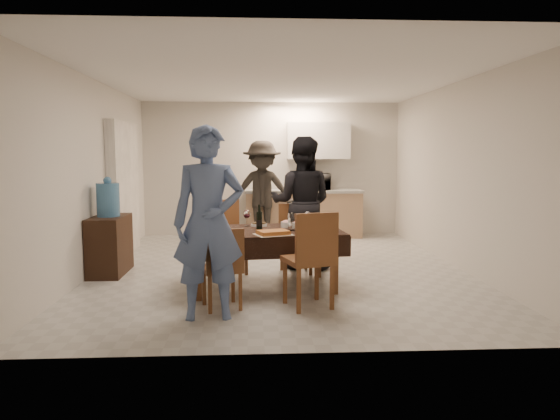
{
  "coord_description": "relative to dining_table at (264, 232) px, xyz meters",
  "views": [
    {
      "loc": [
        -0.36,
        -6.84,
        1.59
      ],
      "look_at": [
        -0.01,
        -0.3,
        0.86
      ],
      "focal_mm": 32.0,
      "sensor_mm": 36.0,
      "label": 1
    }
  ],
  "objects": [
    {
      "name": "floor",
      "position": [
        0.24,
        1.01,
        -0.67
      ],
      "size": [
        5.0,
        6.0,
        0.02
      ],
      "primitive_type": "cube",
      "color": "#B8B8B3",
      "rests_on": "ground"
    },
    {
      "name": "ceiling",
      "position": [
        0.24,
        1.01,
        1.93
      ],
      "size": [
        5.0,
        6.0,
        0.02
      ],
      "primitive_type": "cube",
      "color": "white",
      "rests_on": "wall_back"
    },
    {
      "name": "wall_back",
      "position": [
        0.24,
        4.01,
        0.63
      ],
      "size": [
        5.0,
        0.02,
        2.6
      ],
      "primitive_type": "cube",
      "color": "beige",
      "rests_on": "floor"
    },
    {
      "name": "wall_front",
      "position": [
        0.24,
        -1.99,
        0.63
      ],
      "size": [
        5.0,
        0.02,
        2.6
      ],
      "primitive_type": "cube",
      "color": "beige",
      "rests_on": "floor"
    },
    {
      "name": "wall_left",
      "position": [
        -2.26,
        1.01,
        0.63
      ],
      "size": [
        0.02,
        6.0,
        2.6
      ],
      "primitive_type": "cube",
      "color": "beige",
      "rests_on": "floor"
    },
    {
      "name": "wall_right",
      "position": [
        2.74,
        1.01,
        0.63
      ],
      "size": [
        0.02,
        6.0,
        2.6
      ],
      "primitive_type": "cube",
      "color": "beige",
      "rests_on": "floor"
    },
    {
      "name": "stub_partition",
      "position": [
        -2.18,
        2.21,
        0.38
      ],
      "size": [
        0.15,
        1.4,
        2.1
      ],
      "primitive_type": "cube",
      "color": "white",
      "rests_on": "floor"
    },
    {
      "name": "kitchen_base_cabinet",
      "position": [
        0.84,
        3.69,
        -0.24
      ],
      "size": [
        2.2,
        0.6,
        0.86
      ],
      "primitive_type": "cube",
      "color": "#A48162",
      "rests_on": "floor"
    },
    {
      "name": "kitchen_worktop",
      "position": [
        0.84,
        3.69,
        0.21
      ],
      "size": [
        2.24,
        0.64,
        0.05
      ],
      "primitive_type": "cube",
      "color": "#9D9D99",
      "rests_on": "kitchen_base_cabinet"
    },
    {
      "name": "upper_cabinet",
      "position": [
        1.14,
        3.83,
        1.18
      ],
      "size": [
        1.2,
        0.34,
        0.7
      ],
      "primitive_type": "cube",
      "color": "white",
      "rests_on": "wall_back"
    },
    {
      "name": "dining_table",
      "position": [
        0.0,
        0.0,
        0.0
      ],
      "size": [
        1.91,
        1.25,
        0.7
      ],
      "rotation": [
        0.0,
        0.0,
        0.11
      ],
      "color": "black",
      "rests_on": "floor"
    },
    {
      "name": "chair_near_left",
      "position": [
        -0.45,
        -0.83,
        -0.15
      ],
      "size": [
        0.48,
        0.49,
        0.46
      ],
      "rotation": [
        0.0,
        0.0,
        0.28
      ],
      "color": "brown",
      "rests_on": "floor"
    },
    {
      "name": "chair_near_right",
      "position": [
        0.45,
        -0.85,
        -0.05
      ],
      "size": [
        0.58,
        0.59,
        0.55
      ],
      "rotation": [
        0.0,
        0.0,
        0.31
      ],
      "color": "brown",
      "rests_on": "floor"
    },
    {
      "name": "chair_far_left",
      "position": [
        -0.45,
        0.66,
        -0.07
      ],
      "size": [
        0.58,
        0.59,
        0.53
      ],
      "rotation": [
        0.0,
        0.0,
        3.53
      ],
      "color": "brown",
      "rests_on": "floor"
    },
    {
      "name": "chair_far_right",
      "position": [
        0.45,
        0.66,
        -0.11
      ],
      "size": [
        0.45,
        0.45,
        0.5
      ],
      "rotation": [
        0.0,
        0.0,
        3.23
      ],
      "color": "brown",
      "rests_on": "floor"
    },
    {
      "name": "console",
      "position": [
        -2.04,
        0.84,
        -0.29
      ],
      "size": [
        0.42,
        0.83,
        0.77
      ],
      "primitive_type": "cube",
      "color": "black",
      "rests_on": "floor"
    },
    {
      "name": "water_jug",
      "position": [
        -2.04,
        0.84,
        0.32
      ],
      "size": [
        0.3,
        0.3,
        0.44
      ],
      "primitive_type": "cylinder",
      "color": "#4A87BA",
      "rests_on": "console"
    },
    {
      "name": "wine_bottle",
      "position": [
        -0.05,
        0.05,
        0.18
      ],
      "size": [
        0.07,
        0.07,
        0.29
      ],
      "primitive_type": null,
      "color": "black",
      "rests_on": "dining_table"
    },
    {
      "name": "water_pitcher",
      "position": [
        0.35,
        -0.05,
        0.13
      ],
      "size": [
        0.13,
        0.13,
        0.2
      ],
      "primitive_type": "cylinder",
      "color": "white",
      "rests_on": "dining_table"
    },
    {
      "name": "savoury_tart",
      "position": [
        0.1,
        -0.38,
        0.06
      ],
      "size": [
        0.46,
        0.41,
        0.05
      ],
      "primitive_type": "cube",
      "rotation": [
        0.0,
        0.0,
        0.35
      ],
      "color": "#B26E34",
      "rests_on": "dining_table"
    },
    {
      "name": "salad_bowl",
      "position": [
        0.3,
        0.18,
        0.07
      ],
      "size": [
        0.17,
        0.17,
        0.07
      ],
      "primitive_type": "cylinder",
      "color": "white",
      "rests_on": "dining_table"
    },
    {
      "name": "mushroom_dish",
      "position": [
        -0.05,
        0.28,
        0.05
      ],
      "size": [
        0.18,
        0.18,
        0.03
      ],
      "primitive_type": "cylinder",
      "color": "white",
      "rests_on": "dining_table"
    },
    {
      "name": "wine_glass_a",
      "position": [
        -0.55,
        -0.25,
        0.13
      ],
      "size": [
        0.08,
        0.08,
        0.19
      ],
      "primitive_type": null,
      "color": "white",
      "rests_on": "dining_table"
    },
    {
      "name": "wine_glass_b",
      "position": [
        0.55,
        0.25,
        0.13
      ],
      "size": [
        0.08,
        0.08,
        0.19
      ],
      "primitive_type": null,
      "color": "white",
      "rests_on": "dining_table"
    },
    {
      "name": "wine_glass_c",
      "position": [
        -0.2,
        0.3,
        0.13
      ],
      "size": [
        0.09,
        0.09,
        0.2
      ],
      "primitive_type": null,
      "color": "white",
      "rests_on": "dining_table"
    },
    {
      "name": "plate_near_left",
      "position": [
        -0.6,
        -0.3,
        0.04
      ],
      "size": [
        0.28,
        0.28,
        0.02
      ],
      "primitive_type": "cylinder",
      "color": "white",
      "rests_on": "dining_table"
    },
    {
      "name": "plate_near_right",
      "position": [
        0.6,
        -0.3,
        0.04
      ],
      "size": [
        0.28,
        0.28,
        0.02
      ],
      "primitive_type": "cylinder",
      "color": "white",
      "rests_on": "dining_table"
    },
    {
      "name": "plate_far_left",
      "position": [
        -0.6,
        0.3,
        0.04
      ],
      "size": [
        0.23,
        0.23,
        0.01
      ],
      "primitive_type": "cylinder",
      "color": "white",
      "rests_on": "dining_table"
    },
    {
      "name": "plate_far_right",
      "position": [
        0.6,
        0.3,
        0.04
      ],
      "size": [
        0.28,
        0.28,
        0.02
      ],
      "primitive_type": "cylinder",
      "color": "white",
      "rests_on": "dining_table"
    },
    {
      "name": "microwave",
      "position": [
        1.06,
        3.69,
        0.4
      ],
      "size": [
        0.57,
        0.39,
        0.32
      ],
      "primitive_type": "imported",
      "rotation": [
        0.0,
        0.0,
        3.14
      ],
      "color": "white",
      "rests_on": "kitchen_worktop"
    },
    {
      "name": "person_near",
      "position": [
        -0.55,
        -1.05,
        0.27
      ],
      "size": [
        0.72,
        0.51,
        1.87
      ],
      "primitive_type": "imported",
      "rotation": [
        0.0,
        0.0,
        0.09
      ],
      "color": "#536A9B",
      "rests_on": "floor"
    },
    {
      "name": "person_far",
      "position": [
        0.55,
        1.05,
        0.25
      ],
      "size": [
        1.03,
        0.88,
        1.83
      ],
      "primitive_type": "imported",
      "rotation": [
        0.0,
        0.0,
        2.91
      ],
      "color": "black",
      "rests_on": "floor"
    },
    {
      "name": "person_kitchen",
      "position": [
        0.04,
        3.24,
        0.25
      ],
      "size": [
        1.19,
        0.68,
        1.83
      ],
      "primitive_type": "imported",
      "color": "black",
      "rests_on": "floor"
    }
  ]
}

